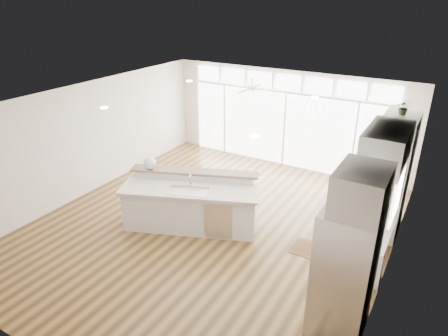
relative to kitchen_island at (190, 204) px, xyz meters
The scene contains 24 objects.
floor 0.71m from the kitchen_island, 35.77° to the left, with size 7.00×8.00×0.02m, color #472F16.
ceiling 2.17m from the kitchen_island, 35.77° to the left, with size 7.00×8.00×0.02m, color silver.
wall_back 4.33m from the kitchen_island, 85.42° to the left, with size 7.00×0.04×2.70m, color beige.
wall_front 3.85m from the kitchen_island, 84.83° to the right, with size 7.00×0.04×2.70m, color beige.
wall_left 3.26m from the kitchen_island, behind, with size 0.04×8.00×2.70m, color beige.
wall_right 3.93m from the kitchen_island, ahead, with size 0.04×8.00×2.70m, color beige.
glass_wall 4.23m from the kitchen_island, 85.36° to the left, with size 5.80×0.06×2.08m, color white.
transom_row 4.57m from the kitchen_island, 85.36° to the left, with size 5.90×0.06×0.40m, color white.
desk_window 3.96m from the kitchen_island, ahead, with size 0.04×0.85×0.85m, color white.
ceiling_fan 3.60m from the kitchen_island, 93.01° to the left, with size 1.16×1.16×0.32m, color white.
recessed_lights 2.19m from the kitchen_island, 52.62° to the left, with size 3.40×3.00×0.02m, color white.
oven_cabinet 4.12m from the kitchen_island, 30.22° to the left, with size 0.64×1.20×2.50m, color silver.
desk_nook 3.52m from the kitchen_island, ahead, with size 0.72×1.30×0.76m, color silver.
upper_cabinets 3.97m from the kitchen_island, ahead, with size 0.64×1.30×0.64m, color silver.
refrigerator 3.65m from the kitchen_island, 17.76° to the right, with size 0.76×0.90×2.00m, color silver.
fridge_cabinet 4.07m from the kitchen_island, 17.48° to the right, with size 0.64×0.90×0.60m, color silver.
framed_photos 4.06m from the kitchen_island, 17.04° to the left, with size 0.06×0.22×0.80m, color black.
kitchen_island is the anchor object (origin of this frame).
rug 2.64m from the kitchen_island, 11.55° to the left, with size 0.82×0.60×0.01m, color #351E11.
office_chair 3.44m from the kitchen_island, 22.75° to the left, with size 0.53×0.49×1.01m, color black.
fishbowl 1.25m from the kitchen_island, behind, with size 0.27×0.27×0.27m, color silver.
monitor 3.46m from the kitchen_island, ahead, with size 0.08×0.48×0.40m, color black.
keyboard 3.27m from the kitchen_island, ahead, with size 0.12×0.33×0.02m, color silver.
potted_plant 4.55m from the kitchen_island, 30.22° to the left, with size 0.26×0.28×0.22m, color #315022.
Camera 1 is at (3.95, -6.15, 4.64)m, focal length 32.00 mm.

